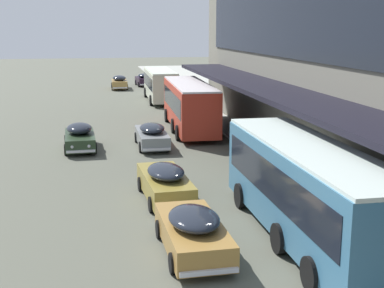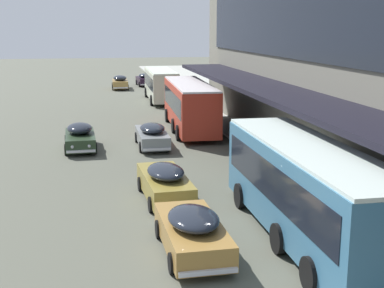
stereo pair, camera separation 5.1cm
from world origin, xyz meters
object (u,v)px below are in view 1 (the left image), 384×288
(sedan_oncoming_front, at_px, (165,182))
(sedan_second_near, at_px, (193,231))
(sedan_lead_near, at_px, (119,82))
(transit_bus_kerbside_front, at_px, (189,103))
(transit_bus_kerbside_rear, at_px, (160,83))
(sedan_oncoming_rear, at_px, (80,137))
(transit_bus_kerbside_far, at_px, (308,187))
(sedan_second_mid, at_px, (144,80))
(sedan_lead_mid, at_px, (152,135))

(sedan_oncoming_front, bearing_deg, sedan_second_near, -88.71)
(sedan_second_near, bearing_deg, sedan_lead_near, 89.58)
(transit_bus_kerbside_front, height_order, sedan_oncoming_front, transit_bus_kerbside_front)
(transit_bus_kerbside_rear, xyz_separation_m, sedan_oncoming_rear, (-7.49, -20.06, -1.01))
(sedan_lead_near, xyz_separation_m, sedan_second_near, (-0.35, -47.31, -0.04))
(transit_bus_kerbside_rear, bearing_deg, sedan_oncoming_front, -97.17)
(transit_bus_kerbside_far, relative_size, sedan_second_near, 2.33)
(transit_bus_kerbside_rear, height_order, transit_bus_kerbside_far, transit_bus_kerbside_far)
(transit_bus_kerbside_front, relative_size, sedan_oncoming_rear, 2.40)
(sedan_oncoming_front, relative_size, sedan_second_near, 1.05)
(sedan_oncoming_front, bearing_deg, transit_bus_kerbside_far, -51.92)
(sedan_second_mid, bearing_deg, sedan_oncoming_rear, -102.16)
(sedan_second_mid, distance_m, sedan_lead_near, 4.36)
(transit_bus_kerbside_rear, height_order, sedan_lead_near, transit_bus_kerbside_rear)
(sedan_second_mid, relative_size, sedan_oncoming_front, 0.88)
(transit_bus_kerbside_rear, xyz_separation_m, sedan_oncoming_front, (-3.84, -30.50, -0.99))
(transit_bus_kerbside_front, distance_m, sedan_lead_near, 26.93)
(sedan_second_near, bearing_deg, sedan_oncoming_rear, 103.32)
(sedan_oncoming_front, height_order, sedan_lead_near, sedan_lead_near)
(transit_bus_kerbside_rear, relative_size, sedan_lead_mid, 2.02)
(sedan_lead_mid, bearing_deg, transit_bus_kerbside_rear, 81.01)
(transit_bus_kerbside_rear, xyz_separation_m, sedan_lead_near, (-3.37, 11.29, -0.98))
(transit_bus_kerbside_far, xyz_separation_m, sedan_oncoming_rear, (-7.77, 15.70, -1.15))
(transit_bus_kerbside_front, relative_size, sedan_second_near, 2.29)
(transit_bus_kerbside_far, height_order, sedan_second_mid, transit_bus_kerbside_far)
(sedan_lead_near, bearing_deg, sedan_lead_mid, -89.70)
(transit_bus_kerbside_front, height_order, sedan_oncoming_rear, transit_bus_kerbside_front)
(transit_bus_kerbside_rear, xyz_separation_m, sedan_lead_mid, (-3.20, -20.24, -1.04))
(transit_bus_kerbside_front, height_order, transit_bus_kerbside_rear, transit_bus_kerbside_front)
(transit_bus_kerbside_front, relative_size, sedan_lead_near, 2.41)
(sedan_oncoming_rear, bearing_deg, transit_bus_kerbside_far, -63.66)
(transit_bus_kerbside_far, height_order, sedan_oncoming_front, transit_bus_kerbside_far)
(sedan_second_near, bearing_deg, sedan_oncoming_front, 91.29)
(sedan_oncoming_front, bearing_deg, sedan_second_mid, 85.24)
(transit_bus_kerbside_rear, bearing_deg, sedan_lead_mid, -98.99)
(sedan_lead_near, bearing_deg, transit_bus_kerbside_rear, -73.39)
(sedan_oncoming_front, distance_m, sedan_lead_mid, 10.28)
(transit_bus_kerbside_far, bearing_deg, sedan_oncoming_rear, 116.34)
(transit_bus_kerbside_rear, height_order, sedan_oncoming_rear, transit_bus_kerbside_rear)
(transit_bus_kerbside_front, distance_m, transit_bus_kerbside_far, 20.36)
(transit_bus_kerbside_far, distance_m, sedan_oncoming_rear, 17.56)
(sedan_lead_mid, distance_m, sedan_oncoming_rear, 4.29)
(sedan_oncoming_front, xyz_separation_m, sedan_lead_near, (0.47, 41.79, 0.01))
(sedan_lead_mid, height_order, sedan_second_near, sedan_second_near)
(sedan_lead_near, bearing_deg, sedan_oncoming_front, -90.64)
(transit_bus_kerbside_far, bearing_deg, sedan_lead_near, 94.43)
(sedan_second_mid, height_order, sedan_lead_mid, sedan_second_mid)
(sedan_second_mid, height_order, sedan_second_near, sedan_second_mid)
(sedan_second_mid, bearing_deg, sedan_second_near, -94.10)
(sedan_second_mid, distance_m, sedan_oncoming_front, 44.86)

